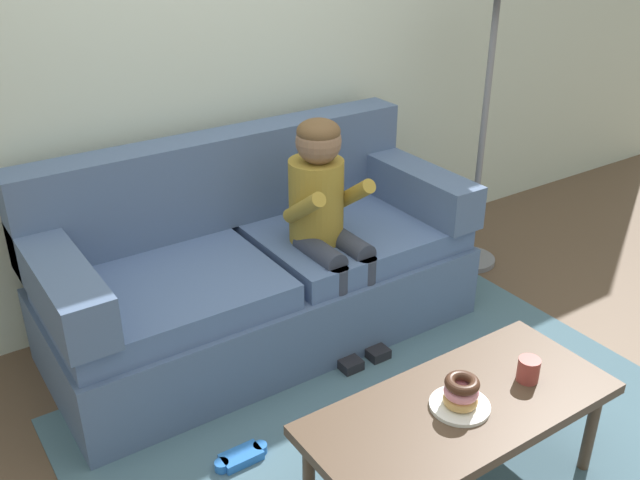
% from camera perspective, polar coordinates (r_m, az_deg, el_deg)
% --- Properties ---
extents(ground, '(10.00, 10.00, 0.00)m').
position_cam_1_polar(ground, '(3.12, 4.52, -13.96)').
color(ground, brown).
extents(wall_back, '(8.00, 0.10, 2.80)m').
position_cam_1_polar(wall_back, '(3.62, -8.99, 16.40)').
color(wall_back, beige).
rests_on(wall_back, ground).
extents(area_rug, '(2.46, 2.06, 0.01)m').
position_cam_1_polar(area_rug, '(2.98, 7.61, -16.40)').
color(area_rug, '#476675').
rests_on(area_rug, ground).
extents(couch, '(2.04, 0.90, 0.96)m').
position_cam_1_polar(couch, '(3.46, -5.19, -2.46)').
color(couch, slate).
rests_on(couch, ground).
extents(coffee_table, '(1.14, 0.50, 0.42)m').
position_cam_1_polar(coffee_table, '(2.58, 11.26, -13.60)').
color(coffee_table, '#4C3828').
rests_on(coffee_table, ground).
extents(person_child, '(0.34, 0.58, 1.10)m').
position_cam_1_polar(person_child, '(3.28, 0.45, 2.27)').
color(person_child, olive).
rests_on(person_child, ground).
extents(plate, '(0.21, 0.21, 0.01)m').
position_cam_1_polar(plate, '(2.54, 11.19, -12.97)').
color(plate, white).
rests_on(plate, coffee_table).
extents(donut, '(0.16, 0.16, 0.04)m').
position_cam_1_polar(donut, '(2.52, 11.24, -12.53)').
color(donut, tan).
rests_on(donut, plate).
extents(donut_second, '(0.16, 0.16, 0.04)m').
position_cam_1_polar(donut_second, '(2.50, 11.32, -11.89)').
color(donut_second, pink).
rests_on(donut_second, donut).
extents(donut_third, '(0.15, 0.15, 0.04)m').
position_cam_1_polar(donut_third, '(2.48, 11.39, -11.24)').
color(donut_third, '#422619').
rests_on(donut_third, donut_second).
extents(mug, '(0.08, 0.08, 0.09)m').
position_cam_1_polar(mug, '(2.69, 16.46, -10.00)').
color(mug, '#993D38').
rests_on(mug, coffee_table).
extents(toy_controller, '(0.23, 0.09, 0.05)m').
position_cam_1_polar(toy_controller, '(2.91, -6.36, -17.08)').
color(toy_controller, blue).
rests_on(toy_controller, ground).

